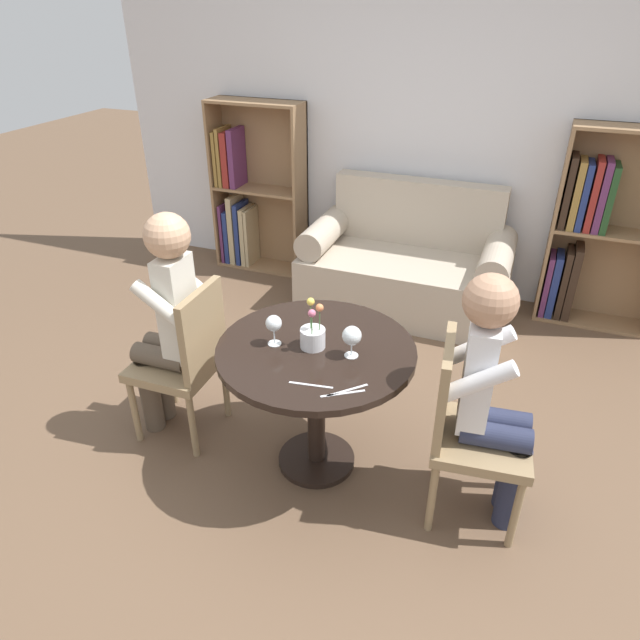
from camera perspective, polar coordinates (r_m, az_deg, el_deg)
The scene contains 16 objects.
ground_plane at distance 3.10m, azimuth -0.35°, elevation -13.90°, with size 16.00×16.00×0.00m, color brown.
back_wall at distance 4.52m, azimuth 11.05°, elevation 19.35°, with size 5.20×0.05×2.70m.
round_table at distance 2.73m, azimuth -0.38°, elevation -5.24°, with size 0.94×0.94×0.72m.
couch at distance 4.43m, azimuth 8.63°, elevation 5.18°, with size 1.52×0.80×0.92m.
bookshelf_left at distance 5.03m, azimuth -7.00°, elevation 12.28°, with size 0.78×0.28×1.41m.
bookshelf_right at distance 4.48m, azimuth 25.73°, elevation 7.92°, with size 0.78×0.28×1.41m.
chair_left at distance 3.06m, azimuth -13.19°, elevation -3.60°, with size 0.43×0.43×0.90m.
chair_right at distance 2.63m, azimuth 14.43°, elevation -10.13°, with size 0.47×0.47×0.90m.
person_left at distance 3.00m, azimuth -15.00°, elevation -0.05°, with size 0.42×0.35×1.28m.
person_right at distance 2.54m, azimuth 16.89°, elevation -7.21°, with size 0.44×0.37×1.22m.
wine_glass_left at distance 2.63m, azimuth -4.65°, elevation -0.43°, with size 0.08×0.08×0.15m.
wine_glass_right at distance 2.54m, azimuth 3.21°, elevation -1.66°, with size 0.09×0.09×0.15m.
flower_vase at distance 2.62m, azimuth -0.73°, elevation -1.53°, with size 0.12×0.12×0.25m.
knife_left_setting at distance 2.39m, azimuth 2.76°, elevation -7.04°, with size 0.14×0.14×0.00m.
fork_left_setting at distance 2.37m, azimuth 2.31°, elevation -7.36°, with size 0.16×0.12×0.00m.
knife_right_setting at distance 2.41m, azimuth -0.91°, elevation -6.52°, with size 0.19×0.04×0.00m.
Camera 1 is at (0.83, -2.07, 2.16)m, focal length 32.00 mm.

